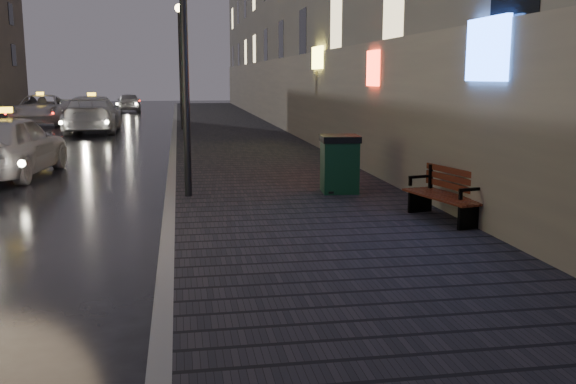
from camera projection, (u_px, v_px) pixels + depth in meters
The scene contains 11 objects.
ground at pixel (7, 328), 6.25m from camera, with size 120.00×120.00×0.00m, color black.
sidewalk at pixel (232, 132), 27.25m from camera, with size 4.60×58.00×0.15m, color black.
curb at pixel (174, 133), 26.86m from camera, with size 0.20×58.00×0.15m, color slate.
lamp_near at pixel (184, 17), 11.75m from camera, with size 0.36×0.36×5.28m.
lamp_far at pixel (180, 51), 27.28m from camera, with size 0.36×0.36×5.28m.
bench at pixel (448, 194), 10.23m from camera, with size 0.90×1.69×0.82m.
trash_bin at pixel (339, 163), 12.66m from camera, with size 0.80×0.80×1.13m.
taxi_near at pixel (7, 145), 15.52m from camera, with size 1.84×4.56×1.55m, color silver.
taxi_mid at pixel (93, 114), 28.07m from camera, with size 2.22×5.46×1.58m, color silver.
taxi_far at pixel (41, 110), 32.73m from camera, with size 2.48×5.38×1.49m, color silver.
car_far at pixel (129, 102), 44.24m from camera, with size 1.52×3.78×1.29m, color gray.
Camera 1 is at (1.71, -6.29, 2.42)m, focal length 40.00 mm.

